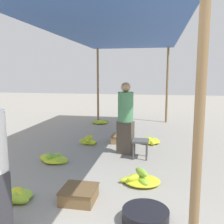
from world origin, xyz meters
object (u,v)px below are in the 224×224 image
(crate_mid, at_px, (79,194))
(banana_pile_right_0, at_px, (150,141))
(banana_pile_right_1, at_px, (140,180))
(basin_black, at_px, (145,216))
(banana_pile_left_3, at_px, (100,122))
(shopper_walking_mid, at_px, (126,117))
(crate_near, at_px, (122,139))
(banana_pile_left_2, at_px, (88,141))
(banana_pile_left_0, at_px, (16,195))
(stool, at_px, (140,143))
(banana_pile_left_1, at_px, (53,159))

(crate_mid, bearing_deg, banana_pile_right_0, 74.22)
(banana_pile_right_1, xyz_separation_m, crate_mid, (-0.81, -0.71, 0.02))
(basin_black, distance_m, banana_pile_left_3, 6.08)
(banana_pile_right_0, relative_size, shopper_walking_mid, 0.41)
(basin_black, distance_m, crate_mid, 1.01)
(basin_black, distance_m, banana_pile_right_0, 3.51)
(crate_near, bearing_deg, banana_pile_left_2, -157.98)
(crate_mid, bearing_deg, banana_pile_left_3, 100.24)
(banana_pile_right_0, distance_m, shopper_walking_mid, 1.33)
(basin_black, bearing_deg, banana_pile_left_0, 173.02)
(stool, relative_size, banana_pile_left_2, 0.83)
(basin_black, bearing_deg, shopper_walking_mid, 102.80)
(banana_pile_right_0, distance_m, crate_mid, 3.29)
(banana_pile_right_1, xyz_separation_m, crate_near, (-0.66, 2.41, 0.03))
(stool, bearing_deg, crate_near, 116.31)
(stool, xyz_separation_m, banana_pile_left_3, (-1.69, 3.43, -0.26))
(banana_pile_left_0, xyz_separation_m, banana_pile_left_1, (-0.12, 1.55, 0.00))
(banana_pile_left_1, distance_m, crate_mid, 1.75)
(banana_pile_left_0, height_order, crate_mid, crate_mid)
(stool, distance_m, banana_pile_left_0, 2.66)
(banana_pile_left_3, height_order, shopper_walking_mid, shopper_walking_mid)
(banana_pile_right_1, bearing_deg, stool, 94.27)
(banana_pile_left_0, bearing_deg, banana_pile_left_2, 85.37)
(basin_black, distance_m, banana_pile_left_2, 3.52)
(crate_near, bearing_deg, banana_pile_left_0, -107.92)
(banana_pile_left_1, relative_size, crate_mid, 1.40)
(banana_pile_left_0, relative_size, banana_pile_left_1, 0.72)
(banana_pile_left_1, bearing_deg, banana_pile_left_0, -85.73)
(banana_pile_left_2, distance_m, shopper_walking_mid, 1.38)
(stool, bearing_deg, banana_pile_left_2, 149.61)
(banana_pile_left_1, height_order, shopper_walking_mid, shopper_walking_mid)
(banana_pile_left_0, bearing_deg, banana_pile_left_3, 90.89)
(stool, relative_size, banana_pile_right_1, 0.58)
(stool, height_order, shopper_walking_mid, shopper_walking_mid)
(banana_pile_left_1, xyz_separation_m, banana_pile_left_2, (0.35, 1.36, 0.02))
(banana_pile_left_2, bearing_deg, banana_pile_right_1, -54.78)
(stool, distance_m, banana_pile_left_3, 3.84)
(stool, relative_size, crate_near, 0.76)
(banana_pile_left_2, relative_size, crate_mid, 0.99)
(crate_near, bearing_deg, banana_pile_left_3, 116.27)
(stool, xyz_separation_m, banana_pile_left_2, (-1.37, 0.81, -0.23))
(basin_black, bearing_deg, banana_pile_left_3, 108.46)
(stool, height_order, banana_pile_right_0, stool)
(banana_pile_left_3, bearing_deg, banana_pile_right_1, -69.17)
(banana_pile_right_0, relative_size, crate_mid, 1.35)
(banana_pile_left_0, relative_size, crate_mid, 1.01)
(banana_pile_right_0, xyz_separation_m, crate_mid, (-0.89, -3.16, 0.04))
(banana_pile_left_2, xyz_separation_m, crate_mid, (0.66, -2.79, 0.01))
(basin_black, distance_m, banana_pile_left_1, 2.64)
(banana_pile_left_2, height_order, shopper_walking_mid, shopper_walking_mid)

